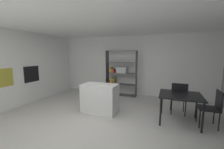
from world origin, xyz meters
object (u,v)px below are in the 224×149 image
Objects in this scene: built_in_oven at (32,74)px; kitchen_island at (100,98)px; dining_table at (180,97)px; dining_chair_window_side at (213,106)px; dining_chair_far at (179,96)px; open_bookshelf at (119,74)px.

built_in_oven reaches higher than kitchen_island.
dining_chair_window_side is at bearing 0.03° from dining_table.
dining_chair_far is at bearing 89.63° from dining_table.
dining_table is 0.75m from dining_chair_window_side.
dining_chair_window_side reaches higher than kitchen_island.
dining_chair_far is at bearing 16.68° from kitchen_island.
dining_table is at bearing 3.05° from built_in_oven.
dining_chair_far is at bearing 8.56° from built_in_oven.
kitchen_island is 2.08m from open_bookshelf.
built_in_oven is 5.12m from dining_chair_far.
dining_chair_far is (2.30, -1.34, -0.35)m from open_bookshelf.
open_bookshelf reaches higher than dining_table.
dining_chair_window_side is 0.95× the size of dining_chair_far.
kitchen_island is at bearing -88.91° from open_bookshelf.
open_bookshelf reaches higher than kitchen_island.
open_bookshelf is at bearing -32.03° from dining_chair_far.
open_bookshelf is 3.57m from dining_chair_window_side.
built_in_oven is at bearing -178.34° from kitchen_island.
kitchen_island is 0.55× the size of open_bookshelf.
dining_table is at bearing 4.75° from kitchen_island.
dining_chair_window_side reaches higher than dining_table.
kitchen_island is 2.37m from dining_chair_far.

